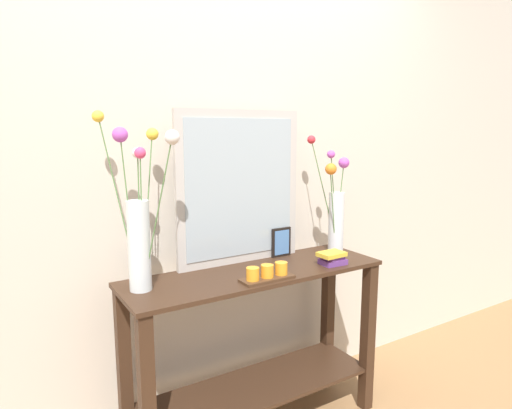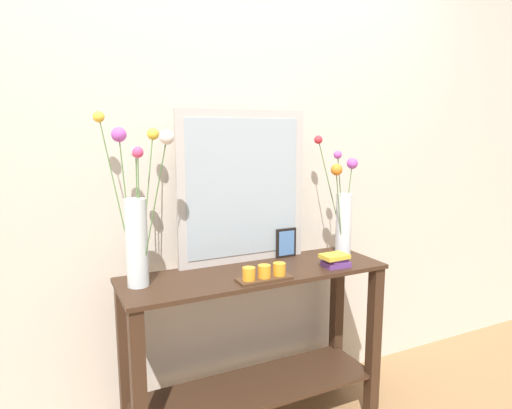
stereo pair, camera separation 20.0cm
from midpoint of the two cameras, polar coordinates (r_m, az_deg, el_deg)
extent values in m
cube|color=beige|center=(2.26, -6.81, 6.87)|extent=(6.40, 0.08, 2.70)
cube|color=#382316|center=(2.08, -2.79, -8.80)|extent=(1.24, 0.39, 0.02)
cube|color=#382316|center=(2.33, -2.67, -22.41)|extent=(1.18, 0.35, 0.02)
cube|color=#382316|center=(2.44, 11.79, -16.38)|extent=(0.06, 0.06, 0.79)
cube|color=#382316|center=(2.19, -19.20, -19.88)|extent=(0.06, 0.06, 0.79)
cube|color=#382316|center=(2.65, 6.99, -14.06)|extent=(0.06, 0.06, 0.79)
cube|color=#B7B2AD|center=(2.14, -4.79, 2.13)|extent=(0.66, 0.03, 0.74)
cube|color=#9EADB7|center=(2.13, -4.62, 2.09)|extent=(0.58, 0.00, 0.66)
cylinder|color=silver|center=(1.87, -17.77, -5.12)|extent=(0.09, 0.09, 0.37)
cylinder|color=#4C753D|center=(1.86, -20.13, 0.15)|extent=(0.10, 0.12, 0.68)
sphere|color=yellow|center=(1.89, -22.58, 10.42)|extent=(0.05, 0.05, 0.05)
cylinder|color=#4C753D|center=(1.85, -17.48, -2.01)|extent=(0.02, 0.02, 0.54)
sphere|color=#EA4275|center=(1.82, -17.75, 6.32)|extent=(0.05, 0.05, 0.05)
cylinder|color=#4C753D|center=(1.80, -15.67, -1.23)|extent=(0.11, 0.10, 0.60)
sphere|color=silver|center=(1.74, -13.99, 8.36)|extent=(0.06, 0.06, 0.06)
cylinder|color=#4C753D|center=(1.87, -17.73, -1.92)|extent=(0.02, 0.02, 0.54)
sphere|color=silver|center=(1.84, -18.01, 6.32)|extent=(0.04, 0.04, 0.04)
cylinder|color=#4C753D|center=(1.91, -16.70, -0.51)|extent=(0.11, 0.12, 0.61)
sphere|color=yellow|center=(1.95, -16.08, 8.69)|extent=(0.05, 0.05, 0.05)
cylinder|color=#4C753D|center=(1.86, -19.01, -0.92)|extent=(0.03, 0.04, 0.61)
sphere|color=#B24CB7|center=(1.85, -20.09, 8.41)|extent=(0.06, 0.06, 0.06)
cylinder|color=silver|center=(2.37, 7.88, -2.33)|extent=(0.08, 0.08, 0.32)
cylinder|color=#4C753D|center=(2.34, 6.38, 1.20)|extent=(0.12, 0.09, 0.58)
sphere|color=red|center=(2.31, 4.64, 8.30)|extent=(0.04, 0.04, 0.04)
cylinder|color=#4C753D|center=(2.36, 8.26, -0.23)|extent=(0.07, 0.02, 0.46)
sphere|color=#B24CB7|center=(2.36, 8.84, 5.31)|extent=(0.06, 0.06, 0.06)
cylinder|color=#4C753D|center=(2.33, 7.60, 0.24)|extent=(0.08, 0.02, 0.50)
sphere|color=#B24CB7|center=(2.28, 7.13, 6.40)|extent=(0.04, 0.04, 0.04)
cylinder|color=#4C753D|center=(2.30, 7.40, -0.77)|extent=(0.08, 0.04, 0.43)
sphere|color=orange|center=(2.23, 6.99, 4.54)|extent=(0.06, 0.06, 0.06)
cube|color=#472D1C|center=(1.95, -1.52, -9.51)|extent=(0.24, 0.09, 0.01)
cylinder|color=orange|center=(1.91, -3.47, -8.92)|extent=(0.06, 0.06, 0.05)
cylinder|color=orange|center=(1.94, -1.53, -8.57)|extent=(0.06, 0.06, 0.05)
cylinder|color=orange|center=(1.98, 0.34, -8.23)|extent=(0.06, 0.06, 0.05)
cube|color=black|center=(2.29, 0.74, -4.88)|extent=(0.11, 0.01, 0.15)
cube|color=#4E7CB7|center=(2.28, 0.84, -4.92)|extent=(0.09, 0.00, 0.13)
cube|color=#663884|center=(2.19, 7.24, -7.32)|extent=(0.12, 0.09, 0.03)
cube|color=#663884|center=(2.18, 7.20, -6.75)|extent=(0.10, 0.09, 0.02)
cube|color=gold|center=(2.16, 7.06, -6.37)|extent=(0.13, 0.10, 0.02)
camera|label=1|loc=(0.10, -92.86, -0.48)|focal=31.18mm
camera|label=2|loc=(0.10, 87.14, 0.48)|focal=31.18mm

